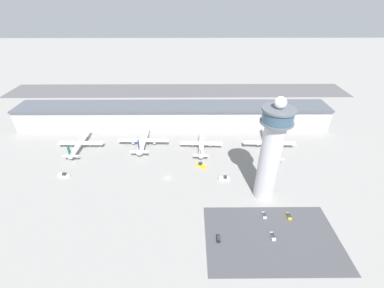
{
  "coord_description": "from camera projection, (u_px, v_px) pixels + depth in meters",
  "views": [
    {
      "loc": [
        14.49,
        -125.67,
        103.46
      ],
      "look_at": [
        15.53,
        23.27,
        10.75
      ],
      "focal_mm": 24.0,
      "sensor_mm": 36.0,
      "label": 1
    }
  ],
  "objects": [
    {
      "name": "ground_plane",
      "position": [
        168.0,
        178.0,
        161.27
      ],
      "size": [
        1000.0,
        1000.0,
        0.0
      ],
      "primitive_type": "plane",
      "color": "gray"
    },
    {
      "name": "terminal_building",
      "position": [
        173.0,
        116.0,
        215.55
      ],
      "size": [
        255.79,
        25.0,
        19.26
      ],
      "color": "#B2B2B7",
      "rests_on": "ground"
    },
    {
      "name": "runway_strip",
      "position": [
        178.0,
        90.0,
        294.77
      ],
      "size": [
        383.69,
        44.0,
        0.01
      ],
      "primitive_type": "cube",
      "color": "#515154",
      "rests_on": "ground"
    },
    {
      "name": "control_tower",
      "position": [
        271.0,
        151.0,
        132.44
      ],
      "size": [
        16.22,
        16.22,
        60.1
      ],
      "color": "#BCBCC1",
      "rests_on": "ground"
    },
    {
      "name": "parking_lot_surface",
      "position": [
        272.0,
        238.0,
        123.2
      ],
      "size": [
        64.0,
        40.0,
        0.01
      ],
      "primitive_type": "cube",
      "color": "#424247",
      "rests_on": "ground"
    },
    {
      "name": "airplane_gate_alpha",
      "position": [
        80.0,
        143.0,
        188.77
      ],
      "size": [
        33.29,
        36.3,
        11.99
      ],
      "color": "white",
      "rests_on": "ground"
    },
    {
      "name": "airplane_gate_bravo",
      "position": [
        144.0,
        140.0,
        191.55
      ],
      "size": [
        38.11,
        34.44,
        14.49
      ],
      "color": "silver",
      "rests_on": "ground"
    },
    {
      "name": "airplane_gate_charlie",
      "position": [
        201.0,
        143.0,
        188.82
      ],
      "size": [
        31.14,
        34.35,
        11.94
      ],
      "color": "white",
      "rests_on": "ground"
    },
    {
      "name": "airplane_gate_delta",
      "position": [
        270.0,
        143.0,
        188.39
      ],
      "size": [
        38.41,
        43.55,
        12.47
      ],
      "color": "silver",
      "rests_on": "ground"
    },
    {
      "name": "service_truck_catering",
      "position": [
        224.0,
        179.0,
        159.4
      ],
      "size": [
        6.7,
        2.95,
        2.81
      ],
      "color": "black",
      "rests_on": "ground"
    },
    {
      "name": "service_truck_fuel",
      "position": [
        64.0,
        175.0,
        162.01
      ],
      "size": [
        7.85,
        4.19,
        2.81
      ],
      "color": "black",
      "rests_on": "ground"
    },
    {
      "name": "service_truck_baggage",
      "position": [
        201.0,
        165.0,
        170.75
      ],
      "size": [
        6.89,
        5.94,
        3.17
      ],
      "color": "black",
      "rests_on": "ground"
    },
    {
      "name": "car_grey_coupe",
      "position": [
        289.0,
        216.0,
        134.1
      ],
      "size": [
        1.88,
        4.72,
        1.44
      ],
      "color": "black",
      "rests_on": "ground"
    },
    {
      "name": "car_blue_compact",
      "position": [
        264.0,
        215.0,
        134.61
      ],
      "size": [
        1.95,
        4.25,
        1.52
      ],
      "color": "black",
      "rests_on": "ground"
    },
    {
      "name": "car_maroon_suv",
      "position": [
        273.0,
        236.0,
        123.43
      ],
      "size": [
        1.91,
        4.76,
        1.42
      ],
      "color": "black",
      "rests_on": "ground"
    },
    {
      "name": "car_navy_sedan",
      "position": [
        218.0,
        238.0,
        122.27
      ],
      "size": [
        1.9,
        4.42,
        1.42
      ],
      "color": "black",
      "rests_on": "ground"
    }
  ]
}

